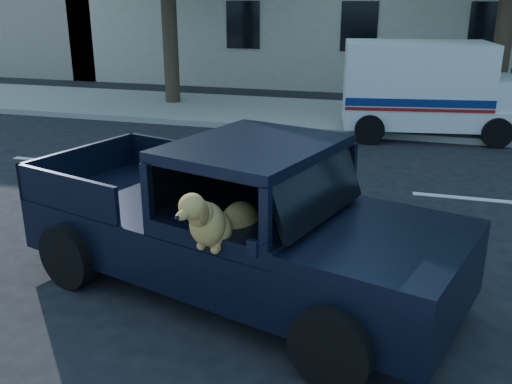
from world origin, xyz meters
The scene contains 5 objects.
ground centered at (0.00, 0.00, 0.00)m, with size 120.00×120.00×0.00m, color black.
far_sidewalk centered at (0.00, 9.20, 0.07)m, with size 60.00×4.00×0.15m, color gray.
lane_stripes centered at (2.00, 3.40, 0.01)m, with size 21.60×0.14×0.01m, color silver, non-canonical shape.
pickup_truck centered at (1.26, -0.58, 0.60)m, with size 5.28×3.26×1.77m.
mail_truck centered at (3.29, 7.75, 0.96)m, with size 4.24×2.58×2.19m.
Camera 1 is at (3.20, -6.14, 3.22)m, focal length 40.00 mm.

